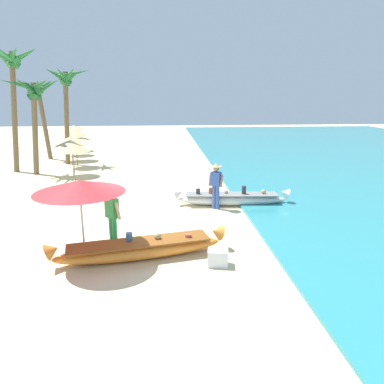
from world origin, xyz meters
name	(u,v)px	position (x,y,z in m)	size (l,w,h in m)	color
ground_plane	(151,237)	(0.00, 0.00, 0.00)	(80.00, 80.00, 0.00)	beige
boat_orange_foreground	(140,249)	(-0.25, -1.46, 0.26)	(4.70, 1.65, 0.76)	orange
boat_white_midground	(231,199)	(3.04, 3.08, 0.26)	(4.53, 1.00, 0.76)	white
person_vendor_hatted	(216,183)	(2.35, 2.67, 1.01)	(0.56, 0.46, 1.75)	#3D5BA8
person_tourist_customer	(112,216)	(-1.02, -0.76, 0.96)	(0.52, 0.52, 1.69)	green
patio_umbrella_large	(79,187)	(-1.68, -1.47, 1.97)	(2.26, 2.26, 2.14)	#B7B7BC
parasol_row_0	(73,148)	(-3.77, 6.98, 1.75)	(1.60, 1.60, 1.91)	#8E6B47
parasol_row_1	(71,143)	(-4.31, 9.01, 1.75)	(1.60, 1.60, 1.91)	#8E6B47
parasol_row_2	(75,137)	(-4.61, 11.39, 1.75)	(1.60, 1.60, 1.91)	#8E6B47
parasol_row_3	(75,133)	(-5.13, 13.61, 1.75)	(1.60, 1.60, 1.91)	#8E6B47
parasol_row_4	(72,130)	(-5.79, 15.84, 1.75)	(1.60, 1.60, 1.91)	#8E6B47
parasol_row_5	(74,128)	(-6.16, 17.90, 1.75)	(1.60, 1.60, 1.91)	#8E6B47
palm_tree_tall_inland	(34,95)	(-6.07, 9.49, 4.12)	(2.90, 2.41, 5.08)	brown
palm_tree_leaning_seaward	(12,69)	(-7.28, 10.27, 5.42)	(2.83, 2.85, 6.64)	brown
palm_tree_mid_cluster	(66,85)	(-5.15, 12.48, 4.70)	(2.58, 2.81, 5.76)	brown
palm_tree_far_behind	(38,94)	(-7.39, 14.41, 4.15)	(2.60, 2.66, 5.17)	brown
cooler_box	(218,258)	(1.73, -2.05, 0.21)	(0.51, 0.39, 0.42)	silver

